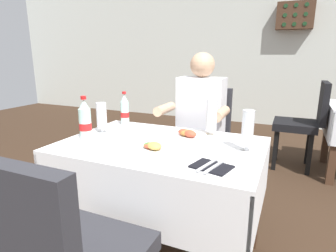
# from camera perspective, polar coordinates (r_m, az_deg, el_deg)

# --- Properties ---
(back_wall) EXTENTS (11.00, 0.12, 2.83)m
(back_wall) POSITION_cam_1_polar(r_m,az_deg,el_deg) (5.37, 17.93, 15.59)
(back_wall) COLOR silver
(back_wall) RESTS_ON ground
(main_dining_table) EXTENTS (1.14, 0.77, 0.75)m
(main_dining_table) POSITION_cam_1_polar(r_m,az_deg,el_deg) (1.66, -1.42, -9.45)
(main_dining_table) COLOR white
(main_dining_table) RESTS_ON ground
(chair_far_diner_seat) EXTENTS (0.44, 0.50, 0.97)m
(chair_far_diner_seat) POSITION_cam_1_polar(r_m,az_deg,el_deg) (2.35, 6.72, -2.66)
(chair_far_diner_seat) COLOR #2D2D33
(chair_far_diner_seat) RESTS_ON ground
(seated_diner_far) EXTENTS (0.50, 0.46, 1.26)m
(seated_diner_far) POSITION_cam_1_polar(r_m,az_deg,el_deg) (2.20, 6.28, 0.45)
(seated_diner_far) COLOR #282D42
(seated_diner_far) RESTS_ON ground
(plate_near_camera) EXTENTS (0.25, 0.25, 0.05)m
(plate_near_camera) POSITION_cam_1_polar(r_m,az_deg,el_deg) (1.48, -3.29, -4.52)
(plate_near_camera) COLOR white
(plate_near_camera) RESTS_ON main_dining_table
(plate_far_diner) EXTENTS (0.24, 0.24, 0.05)m
(plate_far_diner) POSITION_cam_1_polar(r_m,az_deg,el_deg) (1.71, 3.71, -1.74)
(plate_far_diner) COLOR white
(plate_far_diner) RESTS_ON main_dining_table
(beer_glass_left) EXTENTS (0.07, 0.07, 0.20)m
(beer_glass_left) POSITION_cam_1_polar(r_m,az_deg,el_deg) (1.83, -13.47, 1.84)
(beer_glass_left) COLOR white
(beer_glass_left) RESTS_ON main_dining_table
(beer_glass_middle) EXTENTS (0.07, 0.07, 0.22)m
(beer_glass_middle) POSITION_cam_1_polar(r_m,az_deg,el_deg) (1.49, 15.99, -1.06)
(beer_glass_middle) COLOR white
(beer_glass_middle) RESTS_ON main_dining_table
(beer_glass_right) EXTENTS (0.07, 0.07, 0.23)m
(beer_glass_right) POSITION_cam_1_polar(r_m,az_deg,el_deg) (1.74, 8.93, 1.72)
(beer_glass_right) COLOR white
(beer_glass_right) RESTS_ON main_dining_table
(cola_bottle_primary) EXTENTS (0.06, 0.06, 0.24)m
(cola_bottle_primary) POSITION_cam_1_polar(r_m,az_deg,el_deg) (2.01, -8.87, 3.11)
(cola_bottle_primary) COLOR silver
(cola_bottle_primary) RESTS_ON main_dining_table
(cola_bottle_secondary) EXTENTS (0.07, 0.07, 0.27)m
(cola_bottle_secondary) POSITION_cam_1_polar(r_m,az_deg,el_deg) (1.69, -16.63, 0.87)
(cola_bottle_secondary) COLOR silver
(cola_bottle_secondary) RESTS_ON main_dining_table
(napkin_cutlery_set) EXTENTS (0.20, 0.20, 0.01)m
(napkin_cutlery_set) POSITION_cam_1_polar(r_m,az_deg,el_deg) (1.28, 8.91, -8.19)
(napkin_cutlery_set) COLOR black
(napkin_cutlery_set) RESTS_ON main_dining_table
(background_chair_left) EXTENTS (0.50, 0.44, 0.97)m
(background_chair_left) POSITION_cam_1_polar(r_m,az_deg,el_deg) (3.36, 26.21, 1.11)
(background_chair_left) COLOR black
(background_chair_left) RESTS_ON ground
(wall_bottle_rack) EXTENTS (0.56, 0.21, 0.42)m
(wall_bottle_rack) POSITION_cam_1_polar(r_m,az_deg,el_deg) (5.20, 24.64, 19.91)
(wall_bottle_rack) COLOR #472D1E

